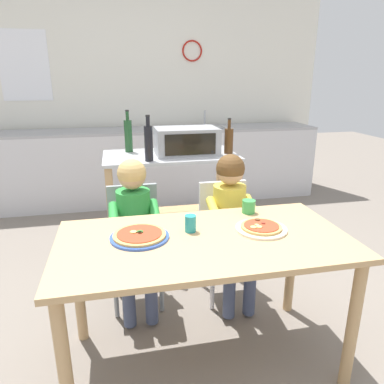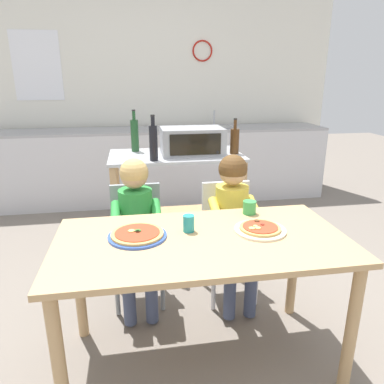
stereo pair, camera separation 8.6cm
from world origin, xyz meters
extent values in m
plane|color=slate|center=(0.00, 1.28, 0.00)|extent=(12.78, 12.78, 0.00)
cube|color=white|center=(0.00, 3.26, 1.35)|extent=(4.71, 0.12, 2.70)
cube|color=white|center=(-1.40, 3.19, 1.65)|extent=(0.56, 0.01, 0.80)
torus|color=red|center=(0.62, 3.19, 1.84)|extent=(0.26, 0.02, 0.26)
cube|color=silver|center=(0.00, 2.85, 0.44)|extent=(4.24, 0.60, 0.88)
cube|color=#9E9EA3|center=(0.00, 2.85, 0.90)|extent=(4.24, 0.60, 0.03)
cube|color=gray|center=(0.74, 2.85, 0.91)|extent=(0.40, 0.33, 0.02)
cylinder|color=#B7BABF|center=(0.74, 2.97, 1.01)|extent=(0.02, 0.02, 0.20)
cube|color=#B7BABF|center=(0.04, 1.38, 0.89)|extent=(1.12, 0.61, 0.02)
cube|color=tan|center=(0.04, 1.38, 0.31)|extent=(1.03, 0.57, 0.02)
cube|color=tan|center=(-0.48, 1.11, 0.44)|extent=(0.05, 0.05, 0.87)
cube|color=tan|center=(0.56, 1.11, 0.44)|extent=(0.05, 0.05, 0.87)
cube|color=tan|center=(-0.48, 1.64, 0.44)|extent=(0.05, 0.05, 0.87)
cube|color=tan|center=(0.56, 1.64, 0.44)|extent=(0.05, 0.05, 0.87)
cube|color=#999BA0|center=(0.18, 1.36, 1.01)|extent=(0.52, 0.34, 0.22)
cube|color=black|center=(0.18, 1.19, 1.01)|extent=(0.42, 0.01, 0.17)
cylinder|color=black|center=(0.36, 1.18, 0.94)|extent=(0.02, 0.01, 0.02)
cylinder|color=#4C2D14|center=(0.54, 1.31, 1.00)|extent=(0.08, 0.08, 0.21)
cylinder|color=#4C2D14|center=(0.54, 1.31, 1.15)|extent=(0.03, 0.03, 0.08)
cylinder|color=black|center=(0.54, 1.31, 1.19)|extent=(0.03, 0.03, 0.01)
cylinder|color=black|center=(-0.16, 1.16, 1.03)|extent=(0.07, 0.07, 0.27)
cylinder|color=black|center=(-0.16, 1.16, 1.21)|extent=(0.03, 0.03, 0.07)
cylinder|color=black|center=(-0.16, 1.16, 1.25)|extent=(0.03, 0.03, 0.01)
cylinder|color=#1E4723|center=(-0.30, 1.56, 1.04)|extent=(0.07, 0.07, 0.27)
cylinder|color=#1E4723|center=(-0.30, 1.56, 1.21)|extent=(0.03, 0.03, 0.07)
cylinder|color=black|center=(-0.30, 1.56, 1.25)|extent=(0.03, 0.03, 0.01)
cube|color=tan|center=(0.00, 0.00, 0.74)|extent=(1.47, 0.77, 0.03)
cylinder|color=tan|center=(-0.68, -0.32, 0.36)|extent=(0.06, 0.06, 0.72)
cylinder|color=tan|center=(0.68, -0.32, 0.36)|extent=(0.06, 0.06, 0.72)
cylinder|color=tan|center=(-0.68, 0.32, 0.36)|extent=(0.06, 0.06, 0.72)
cylinder|color=tan|center=(0.68, 0.32, 0.36)|extent=(0.06, 0.06, 0.72)
cube|color=gray|center=(-0.32, 0.63, 0.44)|extent=(0.36, 0.36, 0.04)
cube|color=gray|center=(-0.32, 0.79, 0.63)|extent=(0.34, 0.03, 0.38)
cylinder|color=gray|center=(-0.17, 0.48, 0.22)|extent=(0.03, 0.03, 0.42)
cylinder|color=gray|center=(-0.47, 0.48, 0.22)|extent=(0.03, 0.03, 0.42)
cylinder|color=gray|center=(-0.17, 0.78, 0.22)|extent=(0.03, 0.03, 0.42)
cylinder|color=gray|center=(-0.47, 0.78, 0.22)|extent=(0.03, 0.03, 0.42)
cube|color=silver|center=(0.32, 0.58, 0.44)|extent=(0.36, 0.36, 0.04)
cube|color=silver|center=(0.32, 0.74, 0.63)|extent=(0.34, 0.03, 0.38)
cylinder|color=silver|center=(0.47, 0.43, 0.22)|extent=(0.03, 0.03, 0.42)
cylinder|color=silver|center=(0.17, 0.43, 0.22)|extent=(0.03, 0.03, 0.42)
cylinder|color=silver|center=(0.47, 0.73, 0.22)|extent=(0.03, 0.03, 0.42)
cylinder|color=silver|center=(0.17, 0.73, 0.22)|extent=(0.03, 0.03, 0.42)
cube|color=#424C6B|center=(-0.25, 0.49, 0.48)|extent=(0.10, 0.30, 0.10)
cylinder|color=#424C6B|center=(-0.25, 0.36, 0.24)|extent=(0.08, 0.08, 0.44)
cube|color=#424C6B|center=(-0.39, 0.49, 0.48)|extent=(0.10, 0.30, 0.10)
cylinder|color=#424C6B|center=(-0.39, 0.36, 0.24)|extent=(0.08, 0.08, 0.44)
cylinder|color=green|center=(-0.19, 0.53, 0.69)|extent=(0.06, 0.26, 0.15)
cylinder|color=green|center=(-0.45, 0.53, 0.69)|extent=(0.06, 0.26, 0.15)
cylinder|color=green|center=(-0.32, 0.63, 0.65)|extent=(0.22, 0.22, 0.35)
sphere|color=tan|center=(-0.32, 0.63, 0.93)|extent=(0.18, 0.18, 0.18)
sphere|color=tan|center=(-0.32, 0.63, 0.94)|extent=(0.18, 0.18, 0.18)
cube|color=#424C6B|center=(0.39, 0.44, 0.48)|extent=(0.10, 0.30, 0.10)
cylinder|color=#424C6B|center=(0.39, 0.31, 0.24)|extent=(0.08, 0.08, 0.44)
cube|color=#424C6B|center=(0.25, 0.44, 0.48)|extent=(0.10, 0.30, 0.10)
cylinder|color=#424C6B|center=(0.25, 0.31, 0.24)|extent=(0.08, 0.08, 0.44)
cylinder|color=yellow|center=(0.45, 0.48, 0.69)|extent=(0.06, 0.26, 0.15)
cylinder|color=yellow|center=(0.19, 0.48, 0.69)|extent=(0.06, 0.26, 0.15)
cylinder|color=yellow|center=(0.32, 0.58, 0.66)|extent=(0.22, 0.22, 0.36)
sphere|color=tan|center=(0.32, 0.58, 0.94)|extent=(0.18, 0.18, 0.18)
sphere|color=brown|center=(0.32, 0.58, 0.95)|extent=(0.19, 0.19, 0.19)
cylinder|color=#3356B7|center=(-0.32, 0.07, 0.76)|extent=(0.30, 0.30, 0.01)
cylinder|color=tan|center=(-0.32, 0.07, 0.77)|extent=(0.27, 0.27, 0.01)
cylinder|color=#B23D23|center=(-0.32, 0.07, 0.78)|extent=(0.23, 0.23, 0.00)
cylinder|color=#DBC666|center=(-0.35, 0.08, 0.78)|extent=(0.03, 0.03, 0.01)
cylinder|color=#563319|center=(-0.32, 0.07, 0.78)|extent=(0.02, 0.02, 0.01)
cylinder|color=#386628|center=(-0.32, 0.08, 0.78)|extent=(0.03, 0.03, 0.01)
cylinder|color=beige|center=(0.32, 0.03, 0.76)|extent=(0.27, 0.27, 0.01)
cylinder|color=tan|center=(0.32, 0.03, 0.77)|extent=(0.22, 0.22, 0.01)
cylinder|color=#B23D23|center=(0.32, 0.03, 0.78)|extent=(0.18, 0.18, 0.00)
cylinder|color=#DBC666|center=(0.27, 0.01, 0.78)|extent=(0.03, 0.03, 0.01)
cylinder|color=#DBC666|center=(0.30, 0.01, 0.78)|extent=(0.03, 0.03, 0.01)
cylinder|color=maroon|center=(0.34, 0.05, 0.78)|extent=(0.02, 0.02, 0.01)
cylinder|color=#DBC666|center=(0.29, 0.04, 0.78)|extent=(0.02, 0.02, 0.01)
cylinder|color=#563319|center=(0.32, 0.10, 0.78)|extent=(0.03, 0.03, 0.01)
cylinder|color=teal|center=(-0.05, 0.10, 0.80)|extent=(0.06, 0.06, 0.09)
cylinder|color=green|center=(0.34, 0.29, 0.79)|extent=(0.08, 0.08, 0.08)
camera|label=1|loc=(-0.41, -1.60, 1.53)|focal=33.58mm
camera|label=2|loc=(-0.32, -1.62, 1.53)|focal=33.58mm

